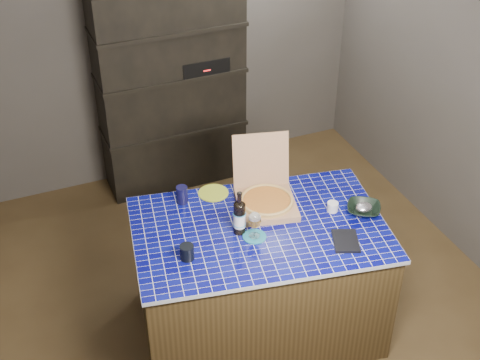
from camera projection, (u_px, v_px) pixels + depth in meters
name	position (u px, v px, depth m)	size (l,w,h in m)	color
room	(242.00, 141.00, 4.22)	(3.50, 3.50, 3.50)	brown
shelving_unit	(172.00, 88.00, 5.57)	(1.20, 0.41, 1.80)	black
kitchen_island	(259.00, 278.00, 4.37)	(1.71, 1.24, 0.86)	#44321A
pizza_box	(266.00, 198.00, 4.28)	(0.47, 0.52, 0.40)	#AE795A
mead_bottle	(239.00, 217.00, 4.02)	(0.08, 0.08, 0.30)	black
teal_trivet	(254.00, 237.00, 4.05)	(0.14, 0.14, 0.01)	#196E84
wine_glass	(255.00, 220.00, 3.98)	(0.08, 0.08, 0.18)	white
tumbler	(187.00, 252.00, 3.86)	(0.08, 0.08, 0.09)	black
dvd_case	(346.00, 241.00, 4.01)	(0.15, 0.21, 0.02)	black
bowl	(364.00, 209.00, 4.24)	(0.21, 0.21, 0.05)	black
foil_contents	(364.00, 207.00, 4.23)	(0.11, 0.09, 0.05)	silver
white_jar	(333.00, 207.00, 4.25)	(0.07, 0.07, 0.06)	silver
navy_cup	(182.00, 195.00, 4.31)	(0.07, 0.07, 0.12)	black
green_trivet	(213.00, 193.00, 4.42)	(0.20, 0.20, 0.01)	#97A824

